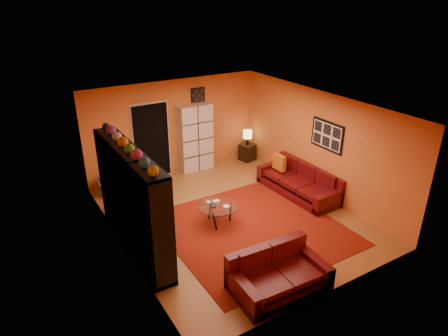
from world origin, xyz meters
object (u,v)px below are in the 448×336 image
loveseat (276,273)px  coffee_table (218,208)px  entertainment_unit (132,201)px  sofa (301,182)px  tv (134,201)px  storage_cabinet (195,138)px  table_lamp (248,135)px  side_table (247,152)px  bowl_chair (112,182)px

loveseat → coffee_table: bearing=-1.9°
entertainment_unit → coffee_table: size_ratio=3.41×
sofa → loveseat: same height
entertainment_unit → tv: (0.05, 0.03, -0.04)m
tv → storage_cabinet: (2.76, 2.77, -0.06)m
loveseat → entertainment_unit: bearing=37.3°
tv → coffee_table: (1.80, -0.14, -0.61)m
table_lamp → loveseat: bearing=-119.0°
loveseat → storage_cabinet: (1.14, 5.21, 0.67)m
tv → table_lamp: (4.38, 2.53, -0.20)m
sofa → coffee_table: sofa is taller
entertainment_unit → side_table: 5.18m
storage_cabinet → side_table: storage_cabinet is taller
tv → bowl_chair: size_ratio=1.40×
coffee_table → table_lamp: bearing=46.1°
coffee_table → bowl_chair: (-1.58, 2.62, -0.08)m
loveseat → side_table: loveseat is taller
tv → side_table: 5.12m
entertainment_unit → bowl_chair: 2.62m
bowl_chair → coffee_table: bearing=-58.9°
side_table → table_lamp: table_lamp is taller
tv → storage_cabinet: 3.91m
side_table → loveseat: bearing=-119.0°
coffee_table → bowl_chair: bowl_chair is taller
entertainment_unit → coffee_table: 1.97m
sofa → bowl_chair: bearing=147.5°
tv → coffee_table: tv is taller
entertainment_unit → side_table: size_ratio=6.00×
loveseat → side_table: size_ratio=3.35×
entertainment_unit → tv: entertainment_unit is taller
tv → side_table: size_ratio=2.04×
sofa → loveseat: bearing=-140.0°
loveseat → sofa: bearing=-45.1°
tv → entertainment_unit: bearing=116.8°
loveseat → bowl_chair: loveseat is taller
coffee_table → loveseat: bearing=-94.5°
loveseat → coffee_table: loveseat is taller
loveseat → bowl_chair: 5.11m
side_table → tv: bearing=-150.0°
loveseat → table_lamp: (2.76, 4.97, 0.53)m
storage_cabinet → table_lamp: storage_cabinet is taller
entertainment_unit → table_lamp: bearing=30.0°
storage_cabinet → sofa: bearing=-59.3°
bowl_chair → side_table: bowl_chair is taller
entertainment_unit → loveseat: (1.67, -2.41, -0.77)m
coffee_table → storage_cabinet: (0.95, 2.92, 0.55)m
sofa → loveseat: 3.70m
loveseat → bowl_chair: bearing=18.5°
storage_cabinet → side_table: (1.62, -0.24, -0.70)m
side_table → sofa: bearing=-90.4°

